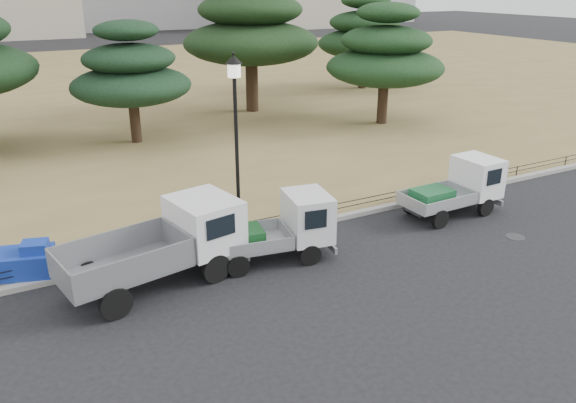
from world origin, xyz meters
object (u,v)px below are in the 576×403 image
street_lamp (236,118)px  tarp_pile (27,261)px  truck_kei_rear (458,188)px  truck_kei_front (279,228)px  truck_large (163,243)px

street_lamp → tarp_pile: size_ratio=3.33×
tarp_pile → street_lamp: bearing=-2.4°
street_lamp → tarp_pile: street_lamp is taller
truck_kei_rear → tarp_pile: truck_kei_rear is taller
truck_kei_front → street_lamp: 3.49m
truck_kei_rear → street_lamp: street_lamp is taller
truck_large → tarp_pile: truck_large is taller
truck_kei_front → street_lamp: street_lamp is taller
truck_large → truck_kei_front: truck_large is taller
truck_large → street_lamp: street_lamp is taller
truck_kei_rear → truck_kei_front: bearing=179.6°
truck_kei_rear → tarp_pile: bearing=170.1°
truck_large → tarp_pile: 3.84m
street_lamp → tarp_pile: 7.00m
truck_kei_rear → tarp_pile: size_ratio=2.20×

